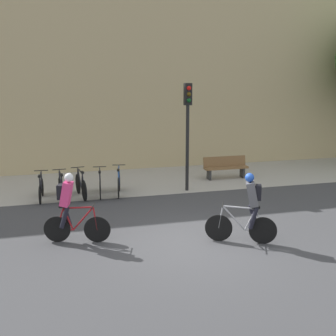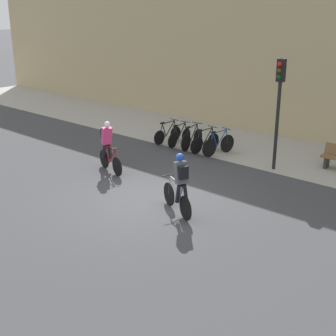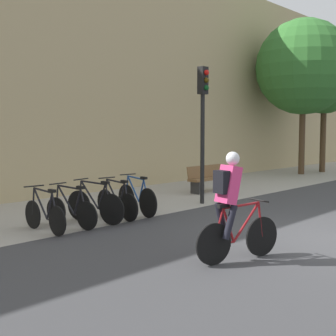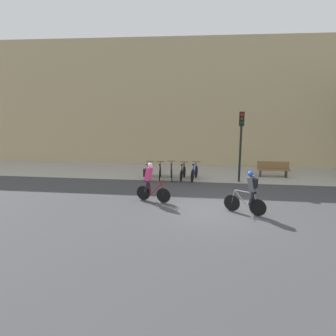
{
  "view_description": "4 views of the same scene",
  "coord_description": "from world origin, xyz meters",
  "px_view_note": "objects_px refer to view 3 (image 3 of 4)",
  "views": [
    {
      "loc": [
        -3.21,
        -9.32,
        4.04
      ],
      "look_at": [
        -0.24,
        1.72,
        1.58
      ],
      "focal_mm": 45.0,
      "sensor_mm": 36.0,
      "label": 1
    },
    {
      "loc": [
        8.84,
        -9.42,
        5.49
      ],
      "look_at": [
        -0.23,
        0.93,
        0.71
      ],
      "focal_mm": 50.0,
      "sensor_mm": 36.0,
      "label": 2
    },
    {
      "loc": [
        -9.09,
        -3.31,
        2.14
      ],
      "look_at": [
        -2.37,
        2.82,
        1.37
      ],
      "focal_mm": 50.0,
      "sensor_mm": 36.0,
      "label": 3
    },
    {
      "loc": [
        -0.4,
        -13.11,
        4.67
      ],
      "look_at": [
        -2.41,
        2.91,
        1.11
      ],
      "focal_mm": 35.0,
      "sensor_mm": 36.0,
      "label": 4
    }
  ],
  "objects_px": {
    "parked_bike_4": "(137,198)",
    "parked_bike_3": "(117,202)",
    "parked_bike_1": "(71,210)",
    "cyclist_pink": "(231,204)",
    "parked_bike_2": "(95,205)",
    "bench": "(208,178)",
    "parked_bike_0": "(45,214)",
    "traffic_light_pole": "(203,110)"
  },
  "relations": [
    {
      "from": "parked_bike_2",
      "to": "parked_bike_4",
      "type": "distance_m",
      "value": 1.31
    },
    {
      "from": "cyclist_pink",
      "to": "traffic_light_pole",
      "type": "height_order",
      "value": "traffic_light_pole"
    },
    {
      "from": "parked_bike_2",
      "to": "parked_bike_4",
      "type": "relative_size",
      "value": 1.01
    },
    {
      "from": "parked_bike_1",
      "to": "parked_bike_4",
      "type": "relative_size",
      "value": 0.96
    },
    {
      "from": "parked_bike_1",
      "to": "parked_bike_2",
      "type": "relative_size",
      "value": 0.95
    },
    {
      "from": "cyclist_pink",
      "to": "traffic_light_pole",
      "type": "xyz_separation_m",
      "value": [
        4.3,
        3.95,
        1.71
      ]
    },
    {
      "from": "parked_bike_3",
      "to": "parked_bike_4",
      "type": "bearing_deg",
      "value": 0.09
    },
    {
      "from": "cyclist_pink",
      "to": "bench",
      "type": "relative_size",
      "value": 0.97
    },
    {
      "from": "parked_bike_0",
      "to": "parked_bike_3",
      "type": "bearing_deg",
      "value": 0.03
    },
    {
      "from": "parked_bike_3",
      "to": "bench",
      "type": "bearing_deg",
      "value": 13.98
    },
    {
      "from": "parked_bike_4",
      "to": "parked_bike_3",
      "type": "bearing_deg",
      "value": -179.91
    },
    {
      "from": "parked_bike_2",
      "to": "cyclist_pink",
      "type": "bearing_deg",
      "value": -97.13
    },
    {
      "from": "parked_bike_0",
      "to": "parked_bike_3",
      "type": "distance_m",
      "value": 1.97
    },
    {
      "from": "parked_bike_0",
      "to": "parked_bike_4",
      "type": "xyz_separation_m",
      "value": [
        2.63,
        0.0,
        0.04
      ]
    },
    {
      "from": "parked_bike_0",
      "to": "bench",
      "type": "relative_size",
      "value": 0.87
    },
    {
      "from": "cyclist_pink",
      "to": "parked_bike_0",
      "type": "relative_size",
      "value": 1.12
    },
    {
      "from": "traffic_light_pole",
      "to": "bench",
      "type": "bearing_deg",
      "value": 34.02
    },
    {
      "from": "parked_bike_1",
      "to": "traffic_light_pole",
      "type": "height_order",
      "value": "traffic_light_pole"
    },
    {
      "from": "cyclist_pink",
      "to": "parked_bike_1",
      "type": "xyz_separation_m",
      "value": [
        -0.15,
        4.06,
        -0.56
      ]
    },
    {
      "from": "parked_bike_0",
      "to": "parked_bike_4",
      "type": "distance_m",
      "value": 2.63
    },
    {
      "from": "parked_bike_3",
      "to": "bench",
      "type": "xyz_separation_m",
      "value": [
        5.22,
        1.3,
        0.08
      ]
    },
    {
      "from": "parked_bike_2",
      "to": "traffic_light_pole",
      "type": "bearing_deg",
      "value": -1.66
    },
    {
      "from": "parked_bike_3",
      "to": "traffic_light_pole",
      "type": "xyz_separation_m",
      "value": [
        3.14,
        -0.11,
        2.26
      ]
    },
    {
      "from": "parked_bike_1",
      "to": "cyclist_pink",
      "type": "bearing_deg",
      "value": -87.91
    },
    {
      "from": "parked_bike_0",
      "to": "parked_bike_2",
      "type": "height_order",
      "value": "parked_bike_2"
    },
    {
      "from": "parked_bike_3",
      "to": "parked_bike_1",
      "type": "bearing_deg",
      "value": -179.96
    },
    {
      "from": "parked_bike_1",
      "to": "parked_bike_0",
      "type": "bearing_deg",
      "value": -180.0
    },
    {
      "from": "parked_bike_3",
      "to": "traffic_light_pole",
      "type": "height_order",
      "value": "traffic_light_pole"
    },
    {
      "from": "parked_bike_0",
      "to": "parked_bike_4",
      "type": "bearing_deg",
      "value": 0.04
    },
    {
      "from": "parked_bike_4",
      "to": "bench",
      "type": "bearing_deg",
      "value": 15.89
    },
    {
      "from": "parked_bike_0",
      "to": "bench",
      "type": "distance_m",
      "value": 7.31
    },
    {
      "from": "cyclist_pink",
      "to": "parked_bike_2",
      "type": "relative_size",
      "value": 1.06
    },
    {
      "from": "traffic_light_pole",
      "to": "parked_bike_4",
      "type": "bearing_deg",
      "value": 177.46
    },
    {
      "from": "bench",
      "to": "parked_bike_3",
      "type": "bearing_deg",
      "value": -166.02
    },
    {
      "from": "parked_bike_1",
      "to": "bench",
      "type": "relative_size",
      "value": 0.87
    },
    {
      "from": "parked_bike_3",
      "to": "parked_bike_0",
      "type": "bearing_deg",
      "value": -179.97
    },
    {
      "from": "parked_bike_0",
      "to": "parked_bike_1",
      "type": "height_order",
      "value": "parked_bike_1"
    },
    {
      "from": "parked_bike_3",
      "to": "parked_bike_4",
      "type": "height_order",
      "value": "parked_bike_4"
    },
    {
      "from": "cyclist_pink",
      "to": "parked_bike_2",
      "type": "xyz_separation_m",
      "value": [
        0.51,
        4.06,
        -0.54
      ]
    },
    {
      "from": "traffic_light_pole",
      "to": "bench",
      "type": "distance_m",
      "value": 3.33
    },
    {
      "from": "cyclist_pink",
      "to": "parked_bike_0",
      "type": "xyz_separation_m",
      "value": [
        -0.81,
        4.06,
        -0.57
      ]
    },
    {
      "from": "parked_bike_1",
      "to": "bench",
      "type": "bearing_deg",
      "value": 11.26
    }
  ]
}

